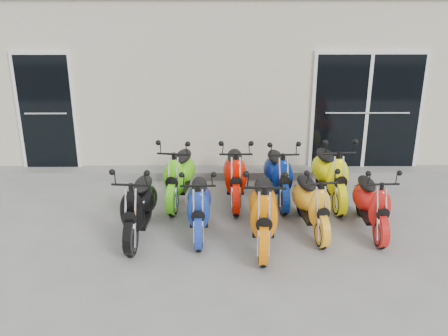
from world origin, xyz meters
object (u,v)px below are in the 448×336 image
(scooter_front_black, at_px, (138,198))
(scooter_back_green, at_px, (179,167))
(scooter_front_orange_b, at_px, (312,196))
(scooter_back_blue, at_px, (279,168))
(scooter_back_red, at_px, (235,167))
(scooter_front_red, at_px, (372,196))
(scooter_front_blue, at_px, (199,198))
(scooter_back_yellow, at_px, (331,167))
(scooter_front_orange_a, at_px, (264,202))

(scooter_front_black, height_order, scooter_back_green, scooter_front_black)
(scooter_front_orange_b, distance_m, scooter_back_blue, 1.15)
(scooter_back_red, bearing_deg, scooter_front_red, -27.90)
(scooter_back_red, height_order, scooter_back_blue, scooter_back_red)
(scooter_front_blue, height_order, scooter_back_blue, scooter_back_blue)
(scooter_back_blue, bearing_deg, scooter_front_orange_b, -74.31)
(scooter_front_blue, bearing_deg, scooter_back_red, 62.22)
(scooter_front_black, xyz_separation_m, scooter_back_yellow, (3.02, 1.19, 0.00))
(scooter_front_orange_b, bearing_deg, scooter_front_orange_a, -160.74)
(scooter_front_orange_b, xyz_separation_m, scooter_back_red, (-1.12, 1.06, 0.03))
(scooter_front_orange_b, distance_m, scooter_back_yellow, 1.13)
(scooter_front_orange_a, relative_size, scooter_back_yellow, 1.06)
(scooter_back_yellow, bearing_deg, scooter_back_green, 174.21)
(scooter_front_blue, distance_m, scooter_back_green, 1.17)
(scooter_back_blue, bearing_deg, scooter_back_yellow, -7.40)
(scooter_front_red, bearing_deg, scooter_front_orange_b, 177.71)
(scooter_front_orange_b, height_order, scooter_back_red, scooter_back_red)
(scooter_front_blue, bearing_deg, scooter_front_black, -174.94)
(scooter_back_green, bearing_deg, scooter_front_black, -105.19)
(scooter_front_orange_a, height_order, scooter_back_green, scooter_front_orange_a)
(scooter_back_blue, bearing_deg, scooter_front_black, -154.79)
(scooter_front_blue, height_order, scooter_back_red, scooter_back_red)
(scooter_front_red, bearing_deg, scooter_back_green, 158.27)
(scooter_front_black, bearing_deg, scooter_front_blue, 10.38)
(scooter_front_black, distance_m, scooter_back_green, 1.31)
(scooter_front_black, relative_size, scooter_back_yellow, 0.99)
(scooter_front_orange_a, distance_m, scooter_back_green, 1.94)
(scooter_back_blue, bearing_deg, scooter_front_blue, -142.93)
(scooter_back_blue, bearing_deg, scooter_back_red, 177.16)
(scooter_back_blue, xyz_separation_m, scooter_back_yellow, (0.86, -0.04, 0.03))
(scooter_back_green, bearing_deg, scooter_back_blue, 8.72)
(scooter_front_orange_a, xyz_separation_m, scooter_back_red, (-0.37, 1.44, -0.05))
(scooter_front_orange_a, relative_size, scooter_back_blue, 1.11)
(scooter_back_yellow, bearing_deg, scooter_back_blue, 171.72)
(scooter_front_orange_a, height_order, scooter_front_orange_b, scooter_front_orange_a)
(scooter_front_blue, relative_size, scooter_front_orange_a, 0.87)
(scooter_front_blue, height_order, scooter_front_orange_b, scooter_front_orange_b)
(scooter_front_orange_b, distance_m, scooter_front_red, 0.89)
(scooter_back_green, distance_m, scooter_back_yellow, 2.50)
(scooter_front_blue, distance_m, scooter_back_red, 1.25)
(scooter_front_red, relative_size, scooter_back_red, 0.94)
(scooter_front_orange_b, bearing_deg, scooter_front_black, 175.62)
(scooter_front_red, bearing_deg, scooter_front_blue, 179.31)
(scooter_front_orange_b, relative_size, scooter_back_green, 0.95)
(scooter_front_black, xyz_separation_m, scooter_back_blue, (2.16, 1.23, -0.03))
(scooter_back_red, bearing_deg, scooter_back_yellow, -0.87)
(scooter_back_green, height_order, scooter_back_yellow, scooter_back_yellow)
(scooter_back_blue, relative_size, scooter_back_yellow, 0.95)
(scooter_front_red, xyz_separation_m, scooter_back_yellow, (-0.44, 1.04, 0.05))
(scooter_front_orange_b, distance_m, scooter_back_green, 2.30)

